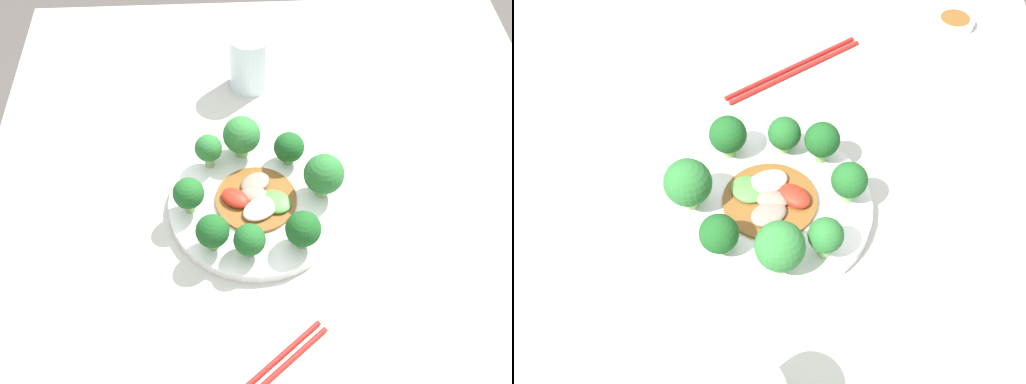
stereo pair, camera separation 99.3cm
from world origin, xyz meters
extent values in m
cube|color=#B7BCAD|center=(0.00, 0.00, 0.38)|extent=(1.06, 0.92, 0.75)
cylinder|color=white|center=(0.01, 0.04, 0.76)|extent=(0.26, 0.26, 0.02)
cylinder|color=#89B76B|center=(0.02, -0.05, 0.78)|extent=(0.02, 0.02, 0.02)
sphere|color=#286B2D|center=(0.02, -0.05, 0.81)|extent=(0.06, 0.06, 0.06)
cylinder|color=#89B76B|center=(0.08, 0.11, 0.78)|extent=(0.01, 0.01, 0.02)
sphere|color=#286B2D|center=(0.08, 0.11, 0.81)|extent=(0.04, 0.04, 0.04)
cylinder|color=#70A356|center=(-0.07, 0.10, 0.78)|extent=(0.02, 0.02, 0.02)
sphere|color=#19511E|center=(-0.07, 0.10, 0.80)|extent=(0.05, 0.05, 0.05)
cylinder|color=#7AAD5B|center=(0.08, -0.01, 0.77)|extent=(0.02, 0.02, 0.01)
sphere|color=#19511E|center=(0.08, -0.01, 0.80)|extent=(0.05, 0.05, 0.05)
cylinder|color=#7AAD5B|center=(-0.07, -0.02, 0.78)|extent=(0.02, 0.02, 0.02)
sphere|color=#19511E|center=(-0.07, -0.02, 0.80)|extent=(0.05, 0.05, 0.05)
cylinder|color=#89B76B|center=(0.00, 0.14, 0.78)|extent=(0.02, 0.02, 0.02)
sphere|color=#1E5B23|center=(0.00, 0.14, 0.80)|extent=(0.05, 0.05, 0.05)
cylinder|color=#7AAD5B|center=(-0.08, 0.06, 0.77)|extent=(0.02, 0.02, 0.01)
sphere|color=#1E5B23|center=(-0.08, 0.06, 0.80)|extent=(0.04, 0.04, 0.04)
cylinder|color=#7AAD5B|center=(0.10, 0.06, 0.78)|extent=(0.02, 0.02, 0.02)
sphere|color=#2D7533|center=(0.10, 0.06, 0.81)|extent=(0.06, 0.06, 0.06)
cylinder|color=brown|center=(0.01, 0.04, 0.77)|extent=(0.12, 0.12, 0.01)
ellipsoid|color=beige|center=(-0.01, 0.04, 0.78)|extent=(0.06, 0.07, 0.01)
ellipsoid|color=gray|center=(0.01, 0.05, 0.78)|extent=(0.03, 0.04, 0.01)
ellipsoid|color=#4C933D|center=(0.00, 0.01, 0.78)|extent=(0.06, 0.06, 0.01)
ellipsoid|color=red|center=(0.01, 0.07, 0.78)|extent=(0.05, 0.05, 0.02)
ellipsoid|color=gray|center=(0.04, 0.04, 0.78)|extent=(0.06, 0.06, 0.01)
cylinder|color=red|center=(-0.27, 0.06, 0.75)|extent=(0.16, 0.20, 0.01)
cylinder|color=red|center=(-0.26, 0.07, 0.75)|extent=(0.16, 0.20, 0.01)
cylinder|color=white|center=(-0.40, 0.33, 0.76)|extent=(0.07, 0.07, 0.01)
cylinder|color=brown|center=(-0.40, 0.33, 0.76)|extent=(0.05, 0.05, 0.00)
camera|label=1|loc=(-0.52, 0.07, 1.46)|focal=42.00mm
camera|label=2|loc=(0.47, 0.07, 1.36)|focal=42.00mm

